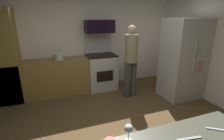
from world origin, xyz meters
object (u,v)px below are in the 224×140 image
at_px(microwave, 99,26).
at_px(refrigerator, 183,59).
at_px(person_cook, 131,58).
at_px(wine_glass_near, 129,129).
at_px(stock_pot, 59,56).
at_px(oven_range, 101,70).

relative_size(microwave, refrigerator, 0.39).
height_order(person_cook, wine_glass_near, person_cook).
bearing_deg(wine_glass_near, refrigerator, 39.96).
bearing_deg(wine_glass_near, microwave, 78.03).
relative_size(refrigerator, person_cook, 1.08).
height_order(refrigerator, wine_glass_near, refrigerator).
height_order(person_cook, stock_pot, person_cook).
xyz_separation_m(oven_range, microwave, (0.00, 0.09, 1.16)).
bearing_deg(stock_pot, wine_glass_near, -82.86).
relative_size(microwave, person_cook, 0.43).
bearing_deg(refrigerator, person_cook, 161.11).
height_order(oven_range, refrigerator, refrigerator).
relative_size(microwave, wine_glass_near, 4.75).
distance_m(oven_range, stock_pot, 1.18).
relative_size(oven_range, wine_glass_near, 9.69).
xyz_separation_m(wine_glass_near, stock_pot, (-0.40, 3.16, -0.03)).
xyz_separation_m(microwave, wine_glass_near, (-0.69, -3.24, -0.66)).
bearing_deg(refrigerator, oven_range, 145.51).
xyz_separation_m(refrigerator, person_cook, (-1.17, 0.40, 0.04)).
relative_size(oven_range, person_cook, 0.87).
bearing_deg(refrigerator, microwave, 143.58).
bearing_deg(oven_range, person_cook, -55.78).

